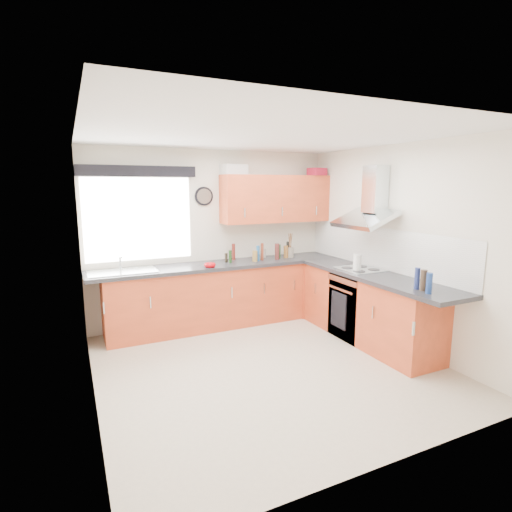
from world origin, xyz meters
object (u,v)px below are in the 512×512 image
upper_cabinets (276,199)px  extractor_hood (370,203)px  oven (359,306)px  washing_machine (188,303)px

upper_cabinets → extractor_hood: bearing=-63.9°
oven → upper_cabinets: (-0.55, 1.32, 1.38)m
extractor_hood → washing_machine: extractor_hood is taller
upper_cabinets → washing_machine: bearing=-175.8°
upper_cabinets → washing_machine: size_ratio=2.26×
oven → extractor_hood: size_ratio=1.09×
extractor_hood → washing_machine: bearing=149.6°
oven → extractor_hood: 1.35m
extractor_hood → washing_machine: (-2.08, 1.22, -1.39)m
extractor_hood → upper_cabinets: 1.48m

